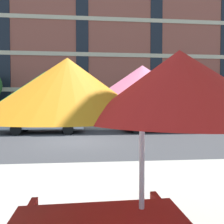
% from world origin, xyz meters
% --- Properties ---
extents(ground_plane, '(120.00, 120.00, 0.00)m').
position_xyz_m(ground_plane, '(0.00, 0.00, 0.00)').
color(ground_plane, '#38383A').
extents(sidewalk_far, '(56.00, 3.60, 0.12)m').
position_xyz_m(sidewalk_far, '(0.00, 6.80, 0.06)').
color(sidewalk_far, '#9E998E').
rests_on(sidewalk_far, ground).
extents(apartment_building, '(47.67, 12.08, 19.20)m').
position_xyz_m(apartment_building, '(-0.00, 14.99, 9.60)').
color(apartment_building, '#934C3D').
rests_on(apartment_building, ground).
extents(pickup_silver, '(5.10, 2.12, 2.20)m').
position_xyz_m(pickup_silver, '(-2.01, 3.70, 1.03)').
color(pickup_silver, '#A8AAB2').
rests_on(pickup_silver, ground).
extents(sedan_red, '(4.40, 1.98, 1.78)m').
position_xyz_m(sedan_red, '(5.03, 3.70, 0.95)').
color(sedan_red, '#B21E19').
rests_on(sedan_red, ground).
extents(patio_umbrella, '(3.30, 3.30, 2.36)m').
position_xyz_m(patio_umbrella, '(1.36, -9.00, 2.06)').
color(patio_umbrella, silver).
rests_on(patio_umbrella, ground).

